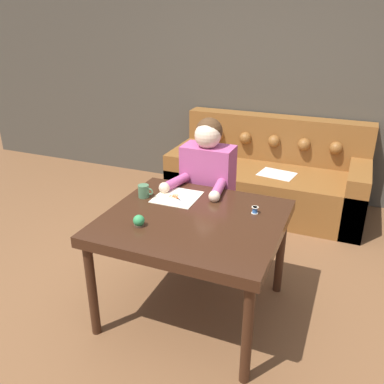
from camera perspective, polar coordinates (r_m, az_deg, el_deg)
name	(u,v)px	position (r m, az deg, el deg)	size (l,w,h in m)	color
ground_plane	(180,302)	(3.05, -1.70, -15.13)	(16.00, 16.00, 0.00)	brown
wall_back	(266,76)	(4.59, 10.32, 15.70)	(8.00, 0.06, 2.60)	#474238
dining_table	(193,227)	(2.61, 0.18, -4.99)	(1.12, 1.01, 0.73)	#381E11
couch	(268,178)	(4.38, 10.63, 1.93)	(1.96, 0.91, 0.92)	brown
person	(207,193)	(3.21, 2.15, -0.16)	(0.46, 0.55, 1.21)	#33281E
pattern_paper_main	(177,197)	(2.85, -2.12, -0.70)	(0.30, 0.31, 0.00)	beige
scissors	(177,198)	(2.83, -2.16, -0.86)	(0.19, 0.16, 0.01)	silver
mug	(144,191)	(2.86, -6.77, 0.12)	(0.11, 0.08, 0.09)	#47704C
thread_spool	(255,210)	(2.65, 8.82, -2.53)	(0.04, 0.04, 0.05)	#3366B2
pin_cushion	(139,221)	(2.48, -7.47, -4.06)	(0.07, 0.07, 0.07)	#4C3828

